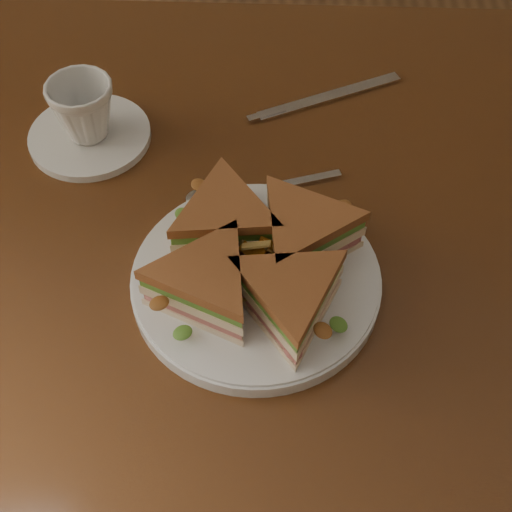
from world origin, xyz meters
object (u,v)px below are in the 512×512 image
object	(u,v)px
table	(241,261)
spoon	(226,196)
sandwich_wedges	(256,259)
saucer	(90,136)
plate	(256,281)
coffee_cup	(83,110)
knife	(320,100)

from	to	relation	value
table	spoon	xyz separation A→B (m)	(-0.02, 0.01, 0.10)
sandwich_wedges	saucer	world-z (taller)	sandwich_wedges
plate	coffee_cup	bearing A→B (deg)	135.00
plate	coffee_cup	world-z (taller)	coffee_cup
spoon	coffee_cup	bearing A→B (deg)	134.39
sandwich_wedges	knife	world-z (taller)	sandwich_wedges
spoon	saucer	world-z (taller)	same
table	sandwich_wedges	distance (m)	0.18
plate	knife	size ratio (longest dim) A/B	1.28
table	sandwich_wedges	xyz separation A→B (m)	(0.02, -0.11, 0.14)
plate	coffee_cup	distance (m)	0.30
saucer	coffee_cup	world-z (taller)	coffee_cup
plate	sandwich_wedges	bearing A→B (deg)	53.13
plate	saucer	xyz separation A→B (m)	(-0.21, 0.21, -0.00)
saucer	coffee_cup	size ratio (longest dim) A/B	1.88
sandwich_wedges	knife	xyz separation A→B (m)	(0.07, 0.29, -0.04)
sandwich_wedges	plate	bearing A→B (deg)	-126.87
table	plate	bearing A→B (deg)	-78.19
table	saucer	world-z (taller)	saucer
spoon	coffee_cup	world-z (taller)	coffee_cup
sandwich_wedges	coffee_cup	xyz separation A→B (m)	(-0.21, 0.21, 0.00)
plate	spoon	xyz separation A→B (m)	(-0.04, 0.12, -0.00)
sandwich_wedges	coffee_cup	world-z (taller)	coffee_cup
sandwich_wedges	knife	size ratio (longest dim) A/B	1.37
sandwich_wedges	spoon	size ratio (longest dim) A/B	1.53
sandwich_wedges	spoon	xyz separation A→B (m)	(-0.04, 0.12, -0.04)
table	plate	distance (m)	0.15
knife	saucer	size ratio (longest dim) A/B	1.35
plate	saucer	bearing A→B (deg)	135.00
sandwich_wedges	spoon	world-z (taller)	sandwich_wedges
spoon	coffee_cup	distance (m)	0.20
sandwich_wedges	saucer	size ratio (longest dim) A/B	1.84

